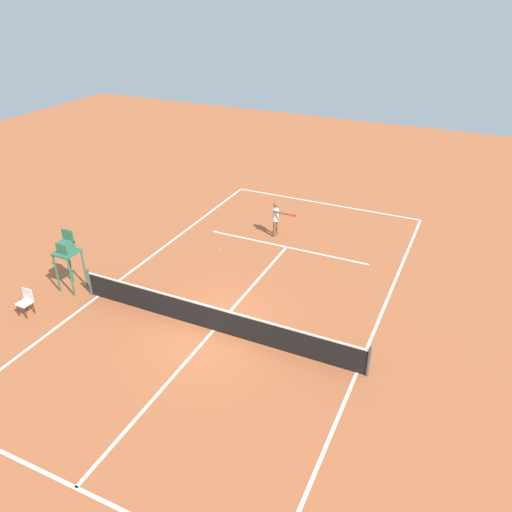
{
  "coord_description": "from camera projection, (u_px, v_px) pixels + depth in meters",
  "views": [
    {
      "loc": [
        -6.97,
        11.61,
        10.34
      ],
      "look_at": [
        0.27,
        -3.95,
        0.8
      ],
      "focal_mm": 35.06,
      "sensor_mm": 36.0,
      "label": 1
    }
  ],
  "objects": [
    {
      "name": "ground_plane",
      "position": [
        214.0,
        330.0,
        16.8
      ],
      "size": [
        60.0,
        60.0,
        0.0
      ],
      "primitive_type": "plane",
      "color": "#AD5933"
    },
    {
      "name": "courtside_chair_near",
      "position": [
        26.0,
        301.0,
        17.38
      ],
      "size": [
        0.44,
        0.46,
        0.95
      ],
      "color": "#262626",
      "rests_on": "ground"
    },
    {
      "name": "court_lines",
      "position": [
        214.0,
        330.0,
        16.79
      ],
      "size": [
        9.92,
        23.97,
        0.01
      ],
      "color": "white",
      "rests_on": "ground"
    },
    {
      "name": "tennis_ball",
      "position": [
        219.0,
        250.0,
        21.69
      ],
      "size": [
        0.07,
        0.07,
        0.07
      ],
      "primitive_type": "sphere",
      "color": "#CCE033",
      "rests_on": "ground"
    },
    {
      "name": "umpire_chair",
      "position": [
        67.0,
        251.0,
        18.28
      ],
      "size": [
        0.8,
        0.8,
        2.41
      ],
      "color": "#2D6B4C",
      "rests_on": "ground"
    },
    {
      "name": "tennis_net",
      "position": [
        213.0,
        318.0,
        16.55
      ],
      "size": [
        10.52,
        0.1,
        1.07
      ],
      "color": "#4C4C51",
      "rests_on": "ground"
    },
    {
      "name": "player_serving",
      "position": [
        276.0,
        217.0,
        22.48
      ],
      "size": [
        1.24,
        0.6,
        1.63
      ],
      "rotation": [
        0.0,
        0.0,
        1.53
      ],
      "color": "brown",
      "rests_on": "ground"
    }
  ]
}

